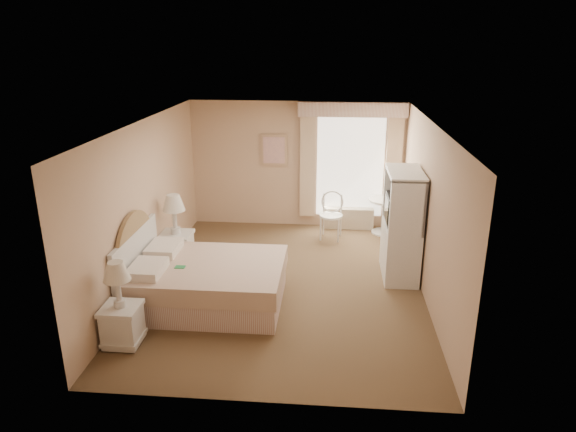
# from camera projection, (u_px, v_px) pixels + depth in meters

# --- Properties ---
(room) EXTENTS (4.21, 5.51, 2.51)m
(room) POSITION_uv_depth(u_px,v_px,m) (284.00, 208.00, 7.58)
(room) COLOR brown
(room) RESTS_ON ground
(window) EXTENTS (2.05, 0.22, 2.51)m
(window) POSITION_uv_depth(u_px,v_px,m) (350.00, 163.00, 9.96)
(window) COLOR white
(window) RESTS_ON room
(framed_art) EXTENTS (0.52, 0.04, 0.62)m
(framed_art) POSITION_uv_depth(u_px,v_px,m) (274.00, 150.00, 10.07)
(framed_art) COLOR tan
(framed_art) RESTS_ON room
(bed) EXTENTS (2.12, 1.64, 1.45)m
(bed) POSITION_uv_depth(u_px,v_px,m) (202.00, 281.00, 7.32)
(bed) COLOR tan
(bed) RESTS_ON room
(nightstand_near) EXTENTS (0.46, 0.46, 1.10)m
(nightstand_near) POSITION_uv_depth(u_px,v_px,m) (121.00, 315.00, 6.29)
(nightstand_near) COLOR white
(nightstand_near) RESTS_ON room
(nightstand_far) EXTENTS (0.51, 0.51, 1.23)m
(nightstand_far) POSITION_uv_depth(u_px,v_px,m) (176.00, 240.00, 8.47)
(nightstand_far) COLOR white
(nightstand_far) RESTS_ON room
(round_table) EXTENTS (0.66, 0.66, 0.70)m
(round_table) POSITION_uv_depth(u_px,v_px,m) (385.00, 210.00, 9.95)
(round_table) COLOR silver
(round_table) RESTS_ON room
(cafe_chair) EXTENTS (0.49, 0.49, 0.90)m
(cafe_chair) POSITION_uv_depth(u_px,v_px,m) (332.00, 211.00, 9.72)
(cafe_chair) COLOR silver
(cafe_chair) RESTS_ON room
(armoire) EXTENTS (0.52, 1.04, 1.73)m
(armoire) POSITION_uv_depth(u_px,v_px,m) (401.00, 233.00, 8.08)
(armoire) COLOR white
(armoire) RESTS_ON room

